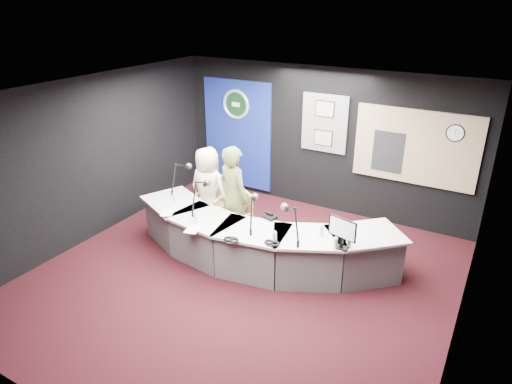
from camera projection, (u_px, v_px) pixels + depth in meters
The scene contains 33 objects.
ground at pixel (241, 278), 6.98m from camera, with size 6.00×6.00×0.00m, color black.
ceiling at pixel (239, 96), 5.86m from camera, with size 6.00×6.00×0.02m, color silver.
wall_back at pixel (322, 140), 8.80m from camera, with size 6.00×0.02×2.80m, color black.
wall_front at pixel (62, 314), 4.03m from camera, with size 6.00×0.02×2.80m, color black.
wall_left at pixel (91, 160), 7.78m from camera, with size 0.02×6.00×2.80m, color black.
wall_right at pixel (470, 250), 5.05m from camera, with size 0.02×6.00×2.80m, color black.
broadcast_desk at pixel (256, 241), 7.29m from camera, with size 4.50×1.90×0.75m, color #B3B6B8, non-canonical shape.
backdrop_panel at pixel (237, 134), 9.70m from camera, with size 1.60×0.05×2.30m, color navy.
agency_seal at pixel (236, 104), 9.41m from camera, with size 0.63×0.63×0.07m, color silver.
seal_center at pixel (236, 104), 9.42m from camera, with size 0.48×0.48×0.01m, color black.
pinboard at pixel (324, 123), 8.61m from camera, with size 0.90×0.04×1.10m, color slate.
framed_photo_upper at pixel (325, 109), 8.48m from camera, with size 0.34×0.02×0.27m, color gray.
framed_photo_lower at pixel (323, 138), 8.70m from camera, with size 0.34×0.02×0.27m, color gray.
booth_window_frame at pixel (415, 147), 7.92m from camera, with size 2.12×0.06×1.32m, color tan.
booth_glow at pixel (415, 147), 7.91m from camera, with size 2.00×0.02×1.20m, color #FFCFA1.
equipment_rack at pixel (388, 152), 8.16m from camera, with size 0.55×0.02×0.75m, color black.
wall_clock at pixel (455, 133), 7.48m from camera, with size 0.28×0.28×0.01m, color white.
armchair_left at pixel (209, 202), 8.30m from camera, with size 0.58×0.58×1.03m, color tan, non-canonical shape.
armchair_right at pixel (234, 216), 7.73m from camera, with size 0.60×0.60×1.07m, color tan, non-canonical shape.
draped_jacket at pixel (216, 192), 8.45m from camera, with size 0.50×0.10×0.70m, color slate.
person_man at pixel (208, 189), 8.19m from camera, with size 0.76×0.49×1.55m, color beige.
person_woman at pixel (234, 197), 7.59m from camera, with size 0.65×0.43×1.78m, color #5A6233.
computer_monitor at pixel (343, 228), 6.21m from camera, with size 0.43×0.03×0.29m, color black.
desk_phone at pixel (270, 217), 7.17m from camera, with size 0.18×0.15×0.05m, color black.
headphones_near at pixel (272, 243), 6.44m from camera, with size 0.20×0.20×0.03m, color black.
headphones_far at pixel (231, 240), 6.53m from camera, with size 0.23×0.23×0.04m, color black.
paper_stack at pixel (168, 213), 7.37m from camera, with size 0.19×0.27×0.00m, color white.
notepad at pixel (193, 229), 6.85m from camera, with size 0.19×0.27×0.00m, color white.
boom_mic_a at pixel (180, 174), 8.13m from camera, with size 0.21×0.73×0.60m, color black, non-canonical shape.
boom_mic_b at pixel (200, 192), 7.39m from camera, with size 0.25×0.73×0.60m, color black, non-canonical shape.
boom_mic_c at pixel (253, 208), 6.85m from camera, with size 0.38×0.68×0.60m, color black, non-canonical shape.
boom_mic_d at pixel (291, 218), 6.52m from camera, with size 0.56×0.56×0.60m, color black, non-canonical shape.
water_bottles at pixel (249, 221), 6.90m from camera, with size 3.11×0.63×0.18m, color silver, non-canonical shape.
Camera 1 is at (3.11, -4.98, 4.00)m, focal length 32.00 mm.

